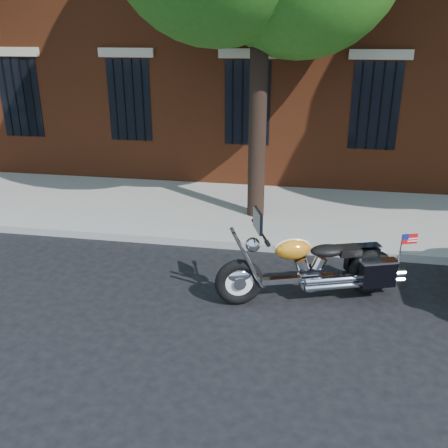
# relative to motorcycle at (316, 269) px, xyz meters

# --- Properties ---
(ground) EXTENTS (120.00, 120.00, 0.00)m
(ground) POSITION_rel_motorcycle_xyz_m (-1.80, 0.27, -0.50)
(ground) COLOR black
(ground) RESTS_ON ground
(curb) EXTENTS (40.00, 0.16, 0.15)m
(curb) POSITION_rel_motorcycle_xyz_m (-1.80, 1.65, -0.43)
(curb) COLOR gray
(curb) RESTS_ON ground
(sidewalk) EXTENTS (40.00, 3.60, 0.15)m
(sidewalk) POSITION_rel_motorcycle_xyz_m (-1.80, 3.53, -0.43)
(sidewalk) COLOR gray
(sidewalk) RESTS_ON ground
(motorcycle) EXTENTS (2.91, 1.42, 1.48)m
(motorcycle) POSITION_rel_motorcycle_xyz_m (0.00, 0.00, 0.00)
(motorcycle) COLOR black
(motorcycle) RESTS_ON ground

